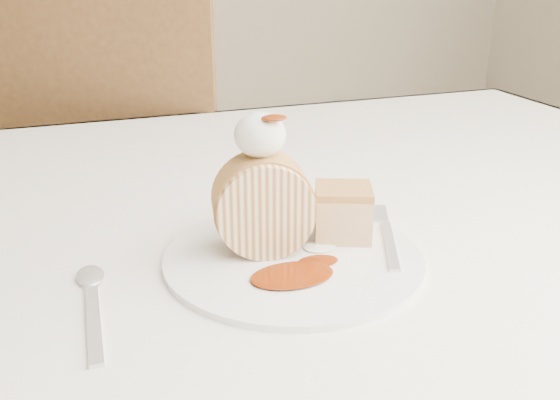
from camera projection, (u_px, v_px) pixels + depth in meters
name	position (u px, v px, depth m)	size (l,w,h in m)	color
table	(240.00, 273.00, 0.76)	(1.40, 0.90, 0.75)	silver
chair_far	(118.00, 182.00, 1.33)	(0.60, 0.60, 0.99)	brown
plate	(293.00, 257.00, 0.59)	(0.25, 0.25, 0.01)	white
roulade_slice	(264.00, 206.00, 0.58)	(0.09, 0.09, 0.05)	beige
cake_chunk	(343.00, 215.00, 0.62)	(0.05, 0.05, 0.05)	#AE7B42
whipped_cream	(260.00, 135.00, 0.56)	(0.05, 0.05, 0.04)	white
caramel_drizzle	(274.00, 112.00, 0.55)	(0.02, 0.02, 0.01)	#681F04
caramel_pool	(292.00, 275.00, 0.55)	(0.08, 0.05, 0.00)	#681F04
fork	(390.00, 245.00, 0.60)	(0.02, 0.15, 0.00)	silver
spoon	(94.00, 322.00, 0.49)	(0.02, 0.14, 0.00)	silver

